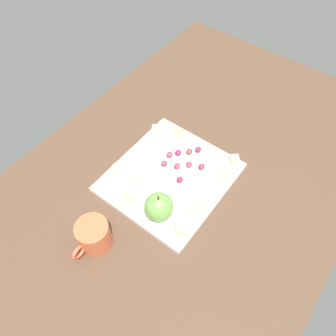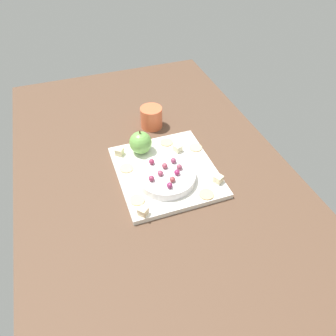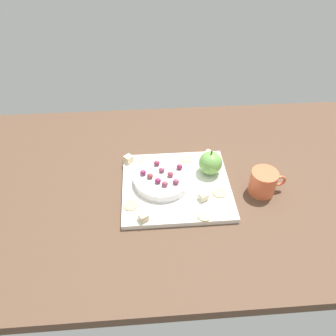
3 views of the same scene
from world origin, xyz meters
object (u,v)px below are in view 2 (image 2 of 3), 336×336
(cheese_cube_3, at_px, (178,148))
(grape_5, at_px, (172,179))
(grape_6, at_px, (161,173))
(cheese_cube_0, at_px, (119,152))
(grape_8, at_px, (170,185))
(cup, at_px, (151,117))
(cracker_2, at_px, (137,200))
(grape_1, at_px, (151,161))
(cracker_1, at_px, (126,168))
(grape_7, at_px, (177,172))
(cracker_3, at_px, (167,142))
(serving_dish, at_px, (166,177))
(grape_4, at_px, (165,166))
(grape_2, at_px, (179,167))
(grape_3, at_px, (173,161))
(grape_0, at_px, (151,178))
(cracker_0, at_px, (196,148))
(apple_whole, at_px, (141,143))
(cheese_cube_1, at_px, (143,211))
(platter, at_px, (166,171))
(cheese_cube_2, at_px, (218,179))
(cracker_4, at_px, (207,194))

(cheese_cube_3, bearing_deg, grape_5, 154.01)
(grape_6, bearing_deg, cheese_cube_0, 28.79)
(cheese_cube_3, distance_m, grape_8, 0.19)
(cup, bearing_deg, cheese_cube_3, -169.80)
(grape_8, bearing_deg, cup, -8.97)
(cracker_2, xyz_separation_m, grape_1, (0.11, -0.08, 0.03))
(cracker_1, relative_size, grape_7, 2.32)
(cracker_3, bearing_deg, serving_dish, 160.43)
(cracker_3, height_order, cup, cup)
(grape_4, height_order, grape_6, grape_4)
(serving_dish, height_order, grape_6, grape_6)
(cheese_cube_3, bearing_deg, grape_6, 139.73)
(grape_2, xyz_separation_m, grape_7, (-0.02, 0.01, 0.00))
(grape_3, distance_m, cup, 0.26)
(cracker_3, height_order, grape_1, grape_1)
(grape_0, bearing_deg, cracker_0, -57.51)
(grape_0, bearing_deg, grape_3, -59.00)
(apple_whole, distance_m, grape_5, 0.19)
(cup, bearing_deg, grape_1, 162.79)
(grape_0, xyz_separation_m, grape_1, (0.07, -0.02, 0.00))
(cheese_cube_1, height_order, grape_8, grape_8)
(cheese_cube_3, xyz_separation_m, cracker_1, (-0.03, 0.18, -0.01))
(cheese_cube_0, xyz_separation_m, cup, (0.14, -0.15, 0.01))
(platter, distance_m, cheese_cube_2, 0.17)
(cheese_cube_2, bearing_deg, cheese_cube_0, 48.39)
(cheese_cube_0, distance_m, cracker_2, 0.21)
(cracker_2, bearing_deg, cracker_0, -56.98)
(grape_0, bearing_deg, cracker_4, -120.94)
(cheese_cube_0, xyz_separation_m, cheese_cube_2, (-0.22, -0.25, 0.00))
(cracker_4, bearing_deg, apple_whole, 26.39)
(cheese_cube_3, distance_m, grape_7, 0.14)
(apple_whole, distance_m, cracker_2, 0.22)
(platter, relative_size, cracker_1, 7.62)
(platter, xyz_separation_m, cheese_cube_0, (0.12, 0.12, 0.02))
(cheese_cube_0, relative_size, cracker_4, 0.54)
(cheese_cube_0, xyz_separation_m, grape_4, (-0.14, -0.11, 0.02))
(grape_1, xyz_separation_m, grape_4, (-0.04, -0.03, -0.00))
(apple_whole, distance_m, grape_4, 0.13)
(cracker_3, bearing_deg, grape_0, 148.89)
(cracker_3, height_order, grape_4, grape_4)
(platter, relative_size, cracker_3, 7.62)
(cheese_cube_1, bearing_deg, cheese_cube_2, -79.84)
(grape_3, height_order, grape_4, same)
(cheese_cube_1, height_order, grape_4, grape_4)
(cracker_0, bearing_deg, cheese_cube_2, -179.41)
(cracker_2, xyz_separation_m, grape_8, (-0.01, -0.09, 0.03))
(cheese_cube_0, xyz_separation_m, grape_2, (-0.16, -0.15, 0.02))
(cracker_2, bearing_deg, cracker_4, -103.20)
(grape_1, bearing_deg, serving_dish, -155.32)
(apple_whole, distance_m, grape_8, 0.21)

